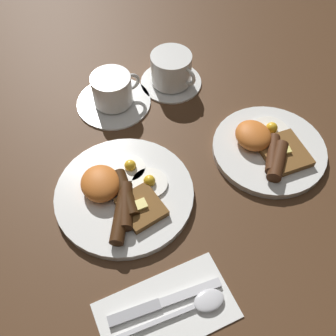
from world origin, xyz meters
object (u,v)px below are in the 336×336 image
(breakfast_plate_near, at_px, (123,194))
(spoon, at_px, (198,305))
(breakfast_plate_far, at_px, (268,147))
(knife, at_px, (159,304))
(teacup_near, at_px, (113,93))
(teacup_far, at_px, (171,71))

(breakfast_plate_near, xyz_separation_m, spoon, (0.24, 0.05, -0.01))
(breakfast_plate_far, relative_size, knife, 1.22)
(breakfast_plate_far, distance_m, knife, 0.38)
(breakfast_plate_near, height_order, breakfast_plate_far, breakfast_plate_near)
(spoon, bearing_deg, knife, 156.92)
(breakfast_plate_near, distance_m, teacup_near, 0.26)
(teacup_near, distance_m, teacup_far, 0.15)
(teacup_near, height_order, teacup_far, teacup_far)
(breakfast_plate_far, bearing_deg, teacup_far, -156.97)
(breakfast_plate_near, relative_size, spoon, 1.45)
(knife, relative_size, spoon, 1.05)
(teacup_far, bearing_deg, breakfast_plate_near, -36.64)
(breakfast_plate_far, distance_m, teacup_near, 0.35)
(breakfast_plate_far, xyz_separation_m, teacup_near, (-0.24, -0.26, 0.02))
(breakfast_plate_near, relative_size, teacup_far, 1.82)
(teacup_near, relative_size, teacup_far, 1.16)
(breakfast_plate_near, xyz_separation_m, teacup_far, (-0.27, 0.20, 0.02))
(breakfast_plate_near, bearing_deg, breakfast_plate_far, 90.93)
(breakfast_plate_near, distance_m, breakfast_plate_far, 0.31)
(teacup_far, relative_size, spoon, 0.80)
(spoon, bearing_deg, teacup_near, 89.02)
(breakfast_plate_near, distance_m, teacup_far, 0.33)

